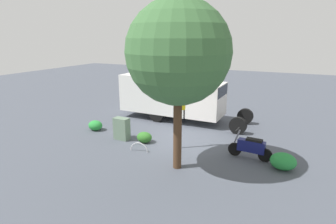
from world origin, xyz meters
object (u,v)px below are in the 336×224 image
street_tree (178,53)px  box_truck_near (173,95)px  utility_cabinet (122,129)px  bike_rack_hoop (139,151)px  motorcycle (251,147)px  stop_sign (181,105)px

street_tree → box_truck_near: bearing=-64.5°
box_truck_near → utility_cabinet: (0.87, 4.23, -0.97)m
box_truck_near → bike_rack_hoop: 5.43m
motorcycle → box_truck_near: bearing=-31.2°
stop_sign → utility_cabinet: (3.03, 0.18, -1.47)m
stop_sign → street_tree: bearing=109.1°
street_tree → bike_rack_hoop: (2.13, -0.69, -4.36)m
stop_sign → street_tree: (-0.62, 1.80, 2.34)m
street_tree → motorcycle: bearing=-140.3°
box_truck_near → street_tree: size_ratio=1.25×
box_truck_near → motorcycle: 6.56m
utility_cabinet → bike_rack_hoop: (-1.53, 0.93, -0.55)m
motorcycle → utility_cabinet: 6.11m
box_truck_near → street_tree: bearing=-63.5°
box_truck_near → stop_sign: (-2.16, 4.05, 0.50)m
motorcycle → street_tree: street_tree is taller
street_tree → bike_rack_hoop: size_ratio=7.33×
box_truck_near → stop_sign: stop_sign is taller
motorcycle → utility_cabinet: bearing=8.8°
street_tree → utility_cabinet: bearing=-23.9°
utility_cabinet → bike_rack_hoop: 1.87m
stop_sign → street_tree: 3.02m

